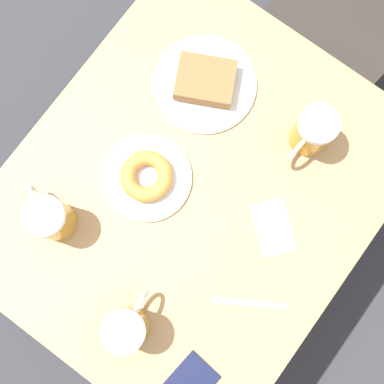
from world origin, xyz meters
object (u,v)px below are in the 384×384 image
at_px(plate_with_donut, 147,177).
at_px(beer_mug_right, 127,327).
at_px(beer_mug_center, 50,217).
at_px(fork, 250,303).
at_px(beer_mug_left, 312,132).
at_px(napkin_folded, 274,228).
at_px(plate_with_cake, 205,82).

xyz_separation_m(plate_with_donut, beer_mug_right, (0.18, -0.30, 0.05)).
height_order(beer_mug_center, fork, beer_mug_center).
relative_size(beer_mug_left, napkin_folded, 0.94).
bearing_deg(fork, beer_mug_center, -166.69).
height_order(plate_with_cake, plate_with_donut, plate_with_cake).
relative_size(beer_mug_left, beer_mug_right, 1.00).
height_order(plate_with_donut, napkin_folded, plate_with_donut).
relative_size(beer_mug_left, beer_mug_center, 1.02).
distance_m(plate_with_cake, napkin_folded, 0.39).
bearing_deg(beer_mug_right, fork, 46.19).
bearing_deg(beer_mug_left, napkin_folded, -74.99).
relative_size(beer_mug_left, fork, 0.91).
distance_m(plate_with_donut, beer_mug_left, 0.40).
relative_size(plate_with_cake, plate_with_donut, 1.18).
bearing_deg(beer_mug_left, plate_with_donut, -129.66).
bearing_deg(plate_with_cake, beer_mug_right, -70.41).
xyz_separation_m(plate_with_donut, beer_mug_center, (-0.11, -0.21, 0.05)).
relative_size(beer_mug_center, napkin_folded, 0.92).
distance_m(beer_mug_right, napkin_folded, 0.41).
bearing_deg(napkin_folded, plate_with_cake, 150.77).
bearing_deg(beer_mug_center, napkin_folded, 34.40).
xyz_separation_m(plate_with_cake, napkin_folded, (0.34, -0.19, -0.02)).
bearing_deg(beer_mug_left, beer_mug_center, -125.31).
bearing_deg(plate_with_cake, napkin_folded, -29.23).
relative_size(plate_with_donut, beer_mug_left, 1.53).
xyz_separation_m(beer_mug_center, beer_mug_right, (0.29, -0.09, 0.00)).
bearing_deg(fork, napkin_folded, 107.67).
xyz_separation_m(beer_mug_center, napkin_folded, (0.43, 0.29, -0.07)).
height_order(beer_mug_right, fork, beer_mug_right).
bearing_deg(fork, beer_mug_right, -133.81).
distance_m(beer_mug_left, fork, 0.43).
distance_m(napkin_folded, fork, 0.19).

